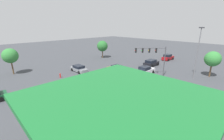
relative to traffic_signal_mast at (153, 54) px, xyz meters
name	(u,v)px	position (x,y,z in m)	size (l,w,h in m)	color
ground_plane	(112,76)	(-5.47, -5.47, -4.39)	(144.39, 144.39, 0.00)	#3D3F44
crosswalk_markings	(85,85)	(-5.47, -11.86, -4.38)	(10.02, 5.35, 0.01)	silver
traffic_signal_mast	(153,54)	(0.00, 0.00, 0.00)	(4.25, 4.25, 5.77)	#47474C
car_0	(151,63)	(-4.07, 6.58, -3.64)	(2.26, 4.35, 1.54)	black
car_1	(116,69)	(-6.44, -3.31, -3.68)	(4.34, 2.29, 1.59)	brown
car_3	(168,57)	(-4.17, 15.58, -3.63)	(2.04, 4.28, 1.64)	maroon
car_4	(145,70)	(-1.63, 0.25, -3.66)	(2.22, 4.67, 1.61)	silver
car_5	(79,69)	(-12.49, -8.52, -3.75)	(4.37, 2.07, 1.35)	gray
gas_station_canopy	(121,102)	(8.89, -18.86, 0.75)	(10.20, 10.20, 5.65)	yellow
pedestrian	(116,95)	(2.13, -12.25, -3.50)	(0.40, 0.42, 1.60)	#38383D
street_light_pole_a	(198,49)	(6.29, 4.41, 1.09)	(0.80, 0.36, 9.31)	slate
tree_corner_a	(213,59)	(8.15, 7.61, -0.86)	(2.85, 2.85, 4.96)	brown
tree_corner_b	(102,46)	(-19.29, 4.15, -0.85)	(3.16, 3.16, 5.13)	brown
tree_corner_c	(10,56)	(-20.32, -19.02, -0.59)	(2.91, 2.91, 5.27)	brown
fire_hydrant	(60,75)	(-11.70, -13.19, -3.96)	(0.22, 0.22, 0.86)	red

